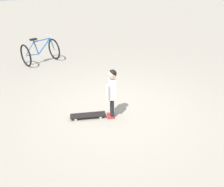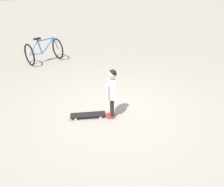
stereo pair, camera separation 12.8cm
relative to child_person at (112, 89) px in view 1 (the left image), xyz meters
The scene contains 4 objects.
ground_plane 0.74m from the child_person, 42.25° to the right, with size 50.00×50.00×0.00m, color #9E9384.
child_person is the anchor object (origin of this frame).
skateboard 0.78m from the child_person, 69.46° to the left, with size 0.38×0.76×0.07m.
bicycle_near 4.13m from the child_person, 10.31° to the left, with size 1.01×1.24×0.85m.
Camera 1 is at (-4.13, 2.01, 2.73)m, focal length 38.35 mm.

